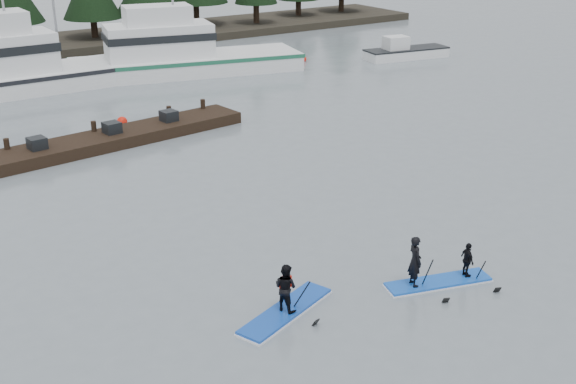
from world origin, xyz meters
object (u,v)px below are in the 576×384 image
fishing_boat_medium (181,64)px  paddleboard_duo (436,268)px  floating_dock (82,145)px  fishing_boat_large (19,80)px  paddleboard_solo (286,297)px

fishing_boat_medium → paddleboard_duo: fishing_boat_medium is taller
floating_dock → fishing_boat_large: bearing=80.4°
fishing_boat_medium → paddleboard_solo: bearing=-97.5°
fishing_boat_large → paddleboard_solo: fishing_boat_large is taller
fishing_boat_medium → floating_dock: 15.70m
paddleboard_solo → paddleboard_duo: size_ratio=1.04×
fishing_boat_large → floating_dock: (-0.64, -12.74, -0.40)m
fishing_boat_large → paddleboard_duo: (3.79, -30.19, -0.14)m
paddleboard_solo → paddleboard_duo: paddleboard_duo is taller
fishing_boat_large → paddleboard_solo: (-0.67, -29.11, -0.17)m
fishing_boat_large → fishing_boat_medium: bearing=-6.9°
floating_dock → paddleboard_duo: paddleboard_duo is taller
floating_dock → fishing_boat_medium: bearing=41.3°
paddleboard_duo → fishing_boat_medium: bearing=94.5°
fishing_boat_medium → fishing_boat_large: bearing=-173.2°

